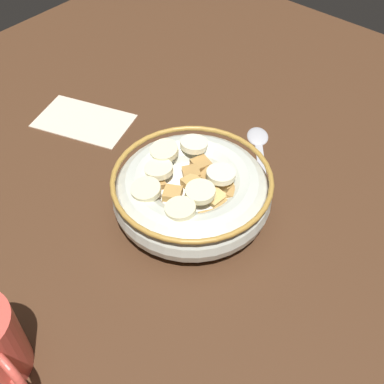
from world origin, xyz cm
name	(u,v)px	position (x,y,z in cm)	size (l,w,h in cm)	color
ground_plane	(192,215)	(0.00, 0.00, -1.00)	(106.51, 106.51, 2.00)	#472B19
cereal_bowl	(192,192)	(0.00, -0.01, 3.03)	(18.46, 18.46, 6.38)	beige
spoon	(259,144)	(-0.58, 14.60, 0.34)	(10.41, 11.90, 0.80)	#B7B7BC
folded_napkin	(84,120)	(-22.63, 2.64, 0.15)	(13.25, 7.95, 0.30)	beige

